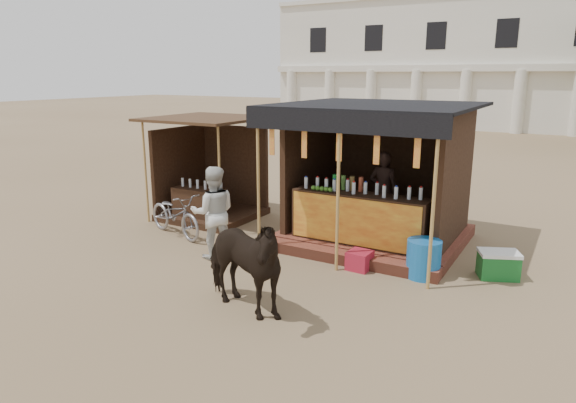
% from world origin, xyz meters
% --- Properties ---
extents(ground, '(120.00, 120.00, 0.00)m').
position_xyz_m(ground, '(0.00, 0.00, 0.00)').
color(ground, '#846B4C').
rests_on(ground, ground).
extents(main_stall, '(3.60, 3.61, 2.78)m').
position_xyz_m(main_stall, '(1.00, 3.36, 1.02)').
color(main_stall, brown).
rests_on(main_stall, ground).
extents(secondary_stall, '(2.40, 2.40, 2.38)m').
position_xyz_m(secondary_stall, '(-3.17, 3.24, 0.85)').
color(secondary_stall, '#372214').
rests_on(secondary_stall, ground).
extents(cow, '(1.89, 1.20, 1.48)m').
position_xyz_m(cow, '(0.49, -0.61, 0.74)').
color(cow, black).
rests_on(cow, ground).
extents(motorbike, '(1.87, 1.10, 0.93)m').
position_xyz_m(motorbike, '(-2.79, 1.67, 0.46)').
color(motorbike, gray).
rests_on(motorbike, ground).
extents(bystander, '(1.06, 1.03, 1.72)m').
position_xyz_m(bystander, '(-1.24, 1.02, 0.86)').
color(bystander, silver).
rests_on(bystander, ground).
extents(blue_barrel, '(0.65, 0.65, 0.65)m').
position_xyz_m(blue_barrel, '(2.39, 2.00, 0.32)').
color(blue_barrel, '#165FA6').
rests_on(blue_barrel, ground).
extents(red_crate, '(0.40, 0.42, 0.33)m').
position_xyz_m(red_crate, '(1.33, 1.80, 0.16)').
color(red_crate, maroon).
rests_on(red_crate, ground).
extents(cooler, '(0.76, 0.66, 0.46)m').
position_xyz_m(cooler, '(3.49, 2.60, 0.23)').
color(cooler, '#176826').
rests_on(cooler, ground).
extents(background_building, '(26.00, 7.45, 8.18)m').
position_xyz_m(background_building, '(-2.00, 29.94, 3.98)').
color(background_building, silver).
rests_on(background_building, ground).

